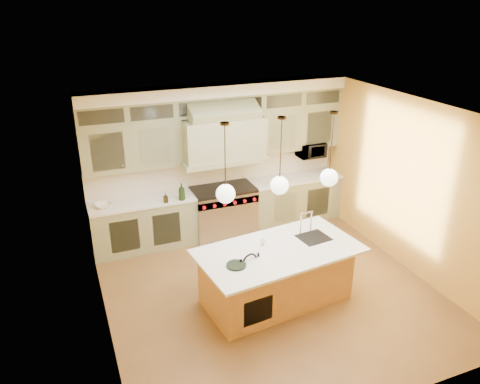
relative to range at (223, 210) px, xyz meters
name	(u,v)px	position (x,y,z in m)	size (l,w,h in m)	color
floor	(270,291)	(0.00, -2.14, -0.49)	(5.00, 5.00, 0.00)	brown
ceiling	(275,112)	(0.00, -2.14, 2.41)	(5.00, 5.00, 0.00)	white
wall_back	(216,158)	(0.00, 0.36, 0.96)	(5.00, 5.00, 0.00)	gold
wall_front	(378,305)	(0.00, -4.64, 0.96)	(5.00, 5.00, 0.00)	gold
wall_left	(98,239)	(-2.50, -2.14, 0.96)	(5.00, 5.00, 0.00)	gold
wall_right	(408,185)	(2.50, -2.14, 0.96)	(5.00, 5.00, 0.00)	gold
back_cabinetry	(221,163)	(0.00, 0.09, 0.94)	(5.00, 0.77, 2.90)	gray
range	(223,210)	(0.00, 0.00, 0.00)	(1.20, 0.74, 0.96)	silver
kitchen_island	(277,274)	(-0.01, -2.40, -0.01)	(2.52, 1.53, 1.35)	olive
counter_stool	(255,284)	(-0.50, -2.66, 0.09)	(0.43, 0.43, 1.02)	black
microwave	(311,150)	(1.95, 0.11, 0.96)	(0.54, 0.37, 0.30)	black
oil_bottle_a	(182,192)	(-0.87, -0.22, 0.61)	(0.12, 0.12, 0.32)	black
oil_bottle_b	(166,198)	(-1.17, -0.22, 0.54)	(0.08, 0.08, 0.17)	black
fruit_bowl	(103,205)	(-2.23, -0.01, 0.49)	(0.28, 0.28, 0.07)	white
cup	(263,242)	(-0.18, -2.22, 0.48)	(0.09, 0.09, 0.08)	white
pendant_left	(226,192)	(-0.82, -2.39, 1.46)	(0.26, 0.26, 1.11)	#2D2319
pendant_center	(280,183)	(-0.02, -2.39, 1.46)	(0.26, 0.26, 1.11)	#2D2319
pendant_right	(329,176)	(0.78, -2.39, 1.46)	(0.26, 0.26, 1.11)	#2D2319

